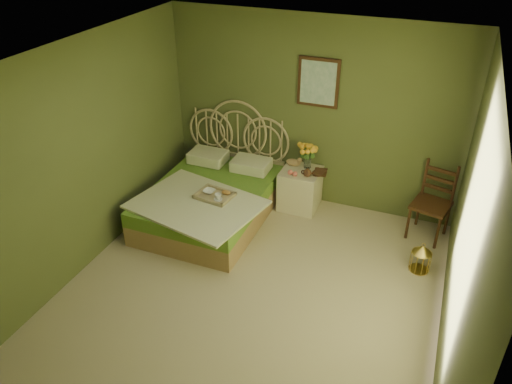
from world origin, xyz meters
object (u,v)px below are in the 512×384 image
at_px(nightstand, 301,184).
at_px(chair, 433,197).
at_px(bed, 211,198).
at_px(birdcage, 421,258).

relative_size(nightstand, chair, 1.01).
distance_m(nightstand, chair, 1.74).
bearing_deg(chair, bed, -152.15).
bearing_deg(chair, birdcage, -76.16).
distance_m(bed, nightstand, 1.26).
relative_size(nightstand, birdcage, 2.89).
bearing_deg(nightstand, birdcage, -25.59).
height_order(bed, nightstand, bed).
height_order(bed, chair, bed).
bearing_deg(nightstand, chair, -0.37).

